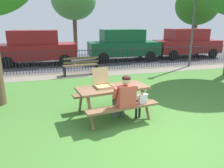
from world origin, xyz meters
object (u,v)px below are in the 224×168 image
object	(u,v)px
pizza_box_open	(103,83)
parked_car_left	(36,47)
picnic_table_foreground	(113,93)
parked_car_center	(123,44)
child_at_table	(141,101)
park_bench_center	(81,66)
parked_car_right	(187,43)
lamp_post_walkway	(194,14)
far_tree_center	(197,5)
adult_at_table	(124,97)

from	to	relation	value
pizza_box_open	parked_car_left	size ratio (longest dim) A/B	0.12
picnic_table_foreground	pizza_box_open	bearing A→B (deg)	154.59
parked_car_center	child_at_table	bearing A→B (deg)	-105.78
child_at_table	park_bench_center	xyz separation A→B (m)	(-0.75, 5.24, -0.08)
park_bench_center	parked_car_right	distance (m)	8.51
lamp_post_walkway	parked_car_center	bearing A→B (deg)	135.19
picnic_table_foreground	far_tree_center	size ratio (longest dim) A/B	0.36
pizza_box_open	adult_at_table	world-z (taller)	pizza_box_open
picnic_table_foreground	parked_car_center	xyz separation A→B (m)	(3.01, 8.10, 0.41)
lamp_post_walkway	parked_car_right	xyz separation A→B (m)	(1.72, 2.91, -1.79)
parked_car_left	child_at_table	bearing A→B (deg)	-71.80
pizza_box_open	picnic_table_foreground	bearing A→B (deg)	-25.41
lamp_post_walkway	parked_car_left	distance (m)	8.84
adult_at_table	park_bench_center	xyz separation A→B (m)	(-0.31, 5.27, -0.24)
parked_car_left	parked_car_right	xyz separation A→B (m)	(9.88, -0.00, 0.00)
parked_car_center	far_tree_center	world-z (taller)	far_tree_center
picnic_table_foreground	parked_car_center	world-z (taller)	parked_car_center
pizza_box_open	parked_car_right	bearing A→B (deg)	45.34
adult_at_table	parked_car_center	distance (m)	9.06
parked_car_center	far_tree_center	xyz separation A→B (m)	(8.36, 4.31, 2.81)
park_bench_center	parked_car_center	world-z (taller)	parked_car_center
child_at_table	picnic_table_foreground	bearing A→B (deg)	142.15
picnic_table_foreground	lamp_post_walkway	world-z (taller)	lamp_post_walkway
parked_car_right	lamp_post_walkway	bearing A→B (deg)	-120.68
adult_at_table	parked_car_left	distance (m)	8.91
adult_at_table	lamp_post_walkway	xyz separation A→B (m)	(5.79, 5.68, 2.14)
picnic_table_foreground	lamp_post_walkway	size ratio (longest dim) A/B	0.43
far_tree_center	park_bench_center	bearing A→B (deg)	-146.52
picnic_table_foreground	adult_at_table	size ratio (longest dim) A/B	1.66
child_at_table	parked_car_left	distance (m)	9.03
lamp_post_walkway	pizza_box_open	bearing A→B (deg)	-140.52
pizza_box_open	park_bench_center	bearing A→B (deg)	89.07
pizza_box_open	far_tree_center	world-z (taller)	far_tree_center
picnic_table_foreground	lamp_post_walkway	xyz separation A→B (m)	(5.93, 5.20, 2.20)
pizza_box_open	far_tree_center	xyz separation A→B (m)	(11.61, 12.30, 2.96)
child_at_table	far_tree_center	xyz separation A→B (m)	(10.78, 12.87, 3.32)
picnic_table_foreground	far_tree_center	bearing A→B (deg)	47.50
adult_at_table	parked_car_right	world-z (taller)	parked_car_right
parked_car_center	far_tree_center	size ratio (longest dim) A/B	0.80
child_at_table	parked_car_left	size ratio (longest dim) A/B	0.18
park_bench_center	parked_car_right	size ratio (longest dim) A/B	0.37
park_bench_center	far_tree_center	bearing A→B (deg)	33.48
adult_at_table	far_tree_center	xyz separation A→B (m)	(11.23, 12.90, 3.16)
pizza_box_open	parked_car_right	xyz separation A→B (m)	(7.89, 7.99, 0.15)
pizza_box_open	child_at_table	distance (m)	1.07
picnic_table_foreground	child_at_table	distance (m)	0.76
lamp_post_walkway	parked_car_center	world-z (taller)	lamp_post_walkway
park_bench_center	adult_at_table	bearing A→B (deg)	-86.68
park_bench_center	parked_car_center	distance (m)	4.63
picnic_table_foreground	child_at_table	world-z (taller)	child_at_table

